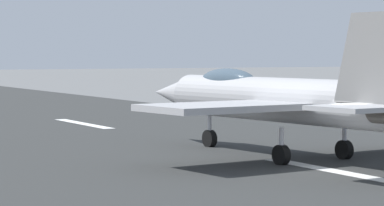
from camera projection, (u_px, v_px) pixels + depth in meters
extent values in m
plane|color=slate|center=(347.00, 174.00, 31.32)|extent=(400.00, 400.00, 0.00)
cube|color=#2E2F2F|center=(347.00, 174.00, 31.31)|extent=(240.00, 26.00, 0.02)
cube|color=white|center=(334.00, 171.00, 31.95)|extent=(8.00, 0.70, 0.00)
cube|color=white|center=(83.00, 124.00, 53.36)|extent=(8.00, 0.70, 0.00)
cylinder|color=#A5A6A9|center=(283.00, 100.00, 36.02)|extent=(13.04, 3.27, 1.77)
cone|color=#A5A6A9|center=(172.00, 93.00, 42.55)|extent=(3.14, 1.85, 1.51)
ellipsoid|color=#3F5160|center=(228.00, 81.00, 38.98)|extent=(3.70, 1.51, 1.10)
cube|color=#A5A6A9|center=(222.00, 107.00, 33.09)|extent=(4.04, 6.04, 0.24)
cube|color=#A5A6A9|center=(369.00, 101.00, 37.31)|extent=(4.04, 6.04, 0.24)
cube|color=#A5A6A9|center=(360.00, 108.00, 29.20)|extent=(2.71, 3.06, 0.16)
cube|color=#616160|center=(371.00, 58.00, 30.78)|extent=(2.69, 1.24, 3.14)
cylinder|color=silver|center=(210.00, 131.00, 40.19)|extent=(0.18, 0.18, 1.40)
cylinder|color=black|center=(210.00, 139.00, 40.21)|extent=(0.79, 0.39, 0.76)
cylinder|color=silver|center=(281.00, 146.00, 33.72)|extent=(0.18, 0.18, 1.40)
cylinder|color=black|center=(281.00, 155.00, 33.73)|extent=(0.79, 0.39, 0.76)
cylinder|color=silver|center=(344.00, 142.00, 35.53)|extent=(0.18, 0.18, 1.40)
cylinder|color=black|center=(344.00, 150.00, 35.55)|extent=(0.79, 0.39, 0.76)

